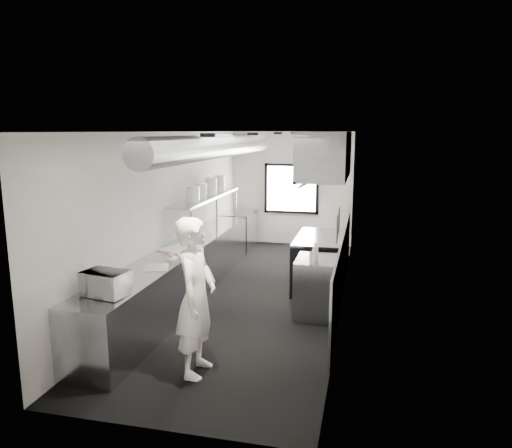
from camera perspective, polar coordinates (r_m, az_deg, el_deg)
The scene contains 35 objects.
floor at distance 8.54m, azimuth -0.13°, elevation -8.31°, with size 3.00×8.00×0.01m, color black.
ceiling at distance 8.06m, azimuth -0.14°, elevation 10.83°, with size 3.00×8.00×0.01m, color beige.
wall_back at distance 12.07m, azimuth 4.21°, elevation 4.18°, with size 3.00×0.02×2.80m, color silver.
wall_front at distance 4.49m, azimuth -11.96°, elevation -7.66°, with size 3.00×0.02×2.80m, color silver.
wall_left at distance 8.65m, azimuth -9.86°, elevation 1.36°, with size 0.02×8.00×2.80m, color silver.
wall_right at distance 7.98m, azimuth 10.41°, elevation 0.55°, with size 0.02×8.00×2.80m, color silver.
wall_cladding at distance 8.47m, azimuth 10.17°, elevation -4.76°, with size 0.03×5.50×1.10m, color #979CA5.
hvac_duct at distance 8.64m, azimuth -4.11°, elevation 9.15°, with size 0.40×0.40×6.40m, color #94979C.
service_window at distance 12.04m, azimuth 4.18°, elevation 4.16°, with size 1.36×0.05×1.25m.
exhaust_hood at distance 8.59m, azimuth 8.16°, elevation 8.00°, with size 0.81×2.20×0.88m.
prep_counter at distance 8.28m, azimuth -8.75°, elevation -5.79°, with size 0.70×6.00×0.90m, color #979CA5.
pass_shelf at distance 9.44m, azimuth -5.81°, elevation 3.09°, with size 0.45×3.00×0.68m.
range at distance 8.90m, azimuth 7.44°, elevation -4.43°, with size 0.88×1.60×0.94m.
bottle_station at distance 7.56m, azimuth 7.22°, elevation -7.38°, with size 0.65×0.80×0.90m, color #979CA5.
far_work_table at distance 11.69m, azimuth -2.04°, elevation -0.74°, with size 0.70×1.20×0.90m, color #979CA5.
notice_sheet_a at distance 6.77m, azimuth 9.71°, elevation 0.44°, with size 0.02×0.28×0.38m, color beige.
notice_sheet_b at distance 6.44m, azimuth 9.50°, elevation -0.55°, with size 0.02×0.28×0.38m, color beige.
line_cook at distance 5.67m, azimuth -7.08°, elevation -8.53°, with size 0.68×0.45×1.87m, color white.
microwave at distance 6.01m, azimuth -17.33°, elevation -6.69°, with size 0.49×0.37×0.29m, color white.
deli_tub_a at distance 6.29m, azimuth -17.27°, elevation -6.76°, with size 0.15×0.15×0.11m, color #A2AEA0.
deli_tub_b at distance 6.62m, azimuth -15.89°, elevation -5.83°, with size 0.15×0.15×0.11m, color #A2AEA0.
newspaper at distance 7.04m, azimuth -11.69°, elevation -5.03°, with size 0.33×0.41×0.01m, color white.
small_plate at distance 7.49m, azimuth -9.99°, elevation -3.97°, with size 0.19×0.19×0.02m, color silver.
pastry at distance 7.48m, azimuth -10.00°, elevation -3.55°, with size 0.10×0.10×0.10m, color tan.
cutting_board at distance 8.08m, azimuth -8.90°, elevation -2.83°, with size 0.48×0.64×0.02m, color silver.
knife_block at distance 8.94m, azimuth -7.36°, elevation -0.76°, with size 0.10×0.21×0.23m, color brown.
plate_stack_a at distance 8.65m, azimuth -7.43°, elevation 3.50°, with size 0.24×0.24×0.28m, color silver.
plate_stack_b at distance 9.17m, azimuth -6.50°, elevation 3.94°, with size 0.21×0.21×0.28m, color silver.
plate_stack_c at distance 9.65m, azimuth -5.34°, elevation 4.49°, with size 0.24×0.24×0.34m, color silver.
plate_stack_d at distance 10.17m, azimuth -4.33°, elevation 4.83°, with size 0.22×0.22×0.33m, color silver.
squeeze_bottle_a at distance 7.17m, azimuth 6.48°, elevation -3.95°, with size 0.06×0.06×0.17m, color silver.
squeeze_bottle_b at distance 7.30m, azimuth 6.87°, elevation -3.66°, with size 0.06×0.06×0.17m, color silver.
squeeze_bottle_c at distance 7.40m, azimuth 6.95°, elevation -3.40°, with size 0.06×0.06×0.18m, color silver.
squeeze_bottle_d at distance 7.59m, azimuth 7.12°, elevation -3.03°, with size 0.06×0.06×0.18m, color silver.
squeeze_bottle_e at distance 7.66m, azimuth 7.05°, elevation -2.94°, with size 0.06×0.06×0.17m, color silver.
Camera 1 is at (1.84, -7.85, 2.82)m, focal length 33.93 mm.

